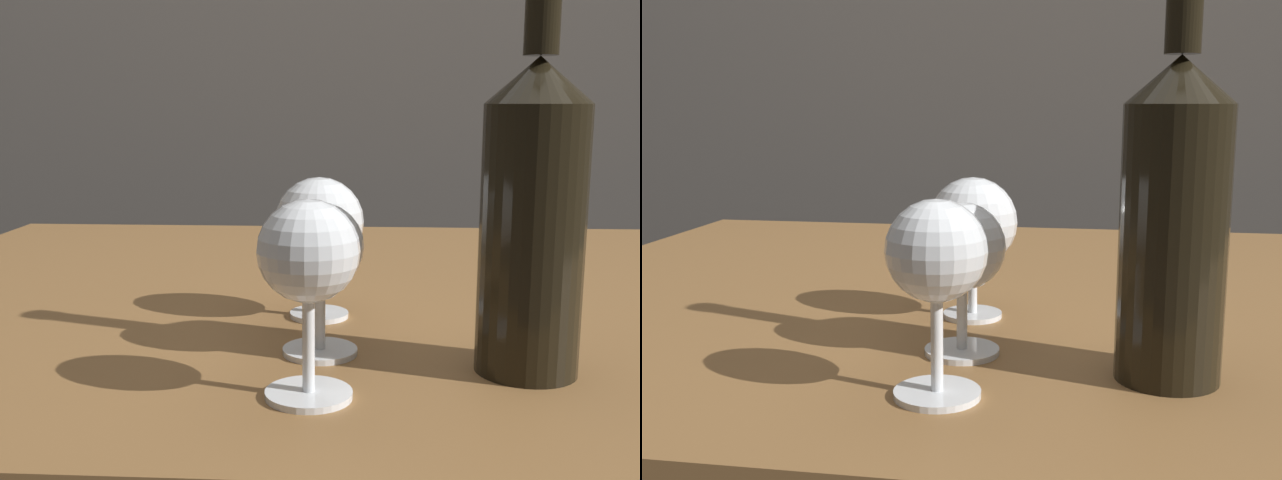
% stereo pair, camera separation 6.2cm
% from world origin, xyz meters
% --- Properties ---
extents(dining_table, '(1.25, 0.89, 0.72)m').
position_xyz_m(dining_table, '(0.00, 0.00, 0.63)').
color(dining_table, brown).
rests_on(dining_table, ground_plane).
extents(wine_glass_pinot, '(0.07, 0.07, 0.14)m').
position_xyz_m(wine_glass_pinot, '(-0.07, -0.32, 0.83)').
color(wine_glass_pinot, white).
rests_on(wine_glass_pinot, dining_table).
extents(wine_glass_port, '(0.07, 0.07, 0.13)m').
position_xyz_m(wine_glass_port, '(-0.07, -0.22, 0.81)').
color(wine_glass_port, white).
rests_on(wine_glass_port, dining_table).
extents(wine_glass_cabernet, '(0.09, 0.09, 0.14)m').
position_xyz_m(wine_glass_cabernet, '(-0.08, -0.11, 0.82)').
color(wine_glass_cabernet, white).
rests_on(wine_glass_cabernet, dining_table).
extents(wine_bottle, '(0.08, 0.08, 0.34)m').
position_xyz_m(wine_bottle, '(0.09, -0.26, 0.85)').
color(wine_bottle, black).
rests_on(wine_bottle, dining_table).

